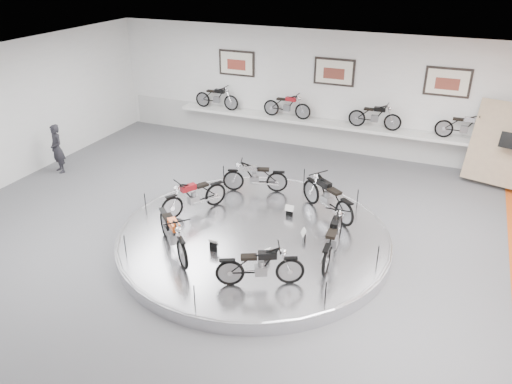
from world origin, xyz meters
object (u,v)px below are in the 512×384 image
at_px(bike_b, 255,176).
at_px(bike_e, 260,266).
at_px(bike_d, 173,233).
at_px(visitor, 57,149).
at_px(shelf, 329,124).
at_px(bike_c, 194,196).
at_px(bike_f, 333,238).
at_px(bike_a, 328,196).
at_px(display_platform, 254,238).

relative_size(bike_b, bike_e, 1.01).
height_order(bike_d, visitor, visitor).
bearing_deg(bike_b, bike_d, 64.35).
relative_size(shelf, bike_c, 7.00).
distance_m(bike_b, bike_c, 1.95).
distance_m(bike_d, bike_f, 3.46).
bearing_deg(bike_a, bike_f, 145.35).
bearing_deg(visitor, display_platform, 12.99).
height_order(bike_b, bike_c, bike_c).
relative_size(bike_b, visitor, 0.99).
xyz_separation_m(bike_a, bike_c, (-3.11, -1.20, -0.03)).
xyz_separation_m(bike_e, visitor, (-8.17, 3.34, 0.02)).
distance_m(shelf, bike_b, 4.43).
relative_size(bike_b, bike_d, 0.89).
xyz_separation_m(display_platform, shelf, (0.00, 6.40, 0.85)).
bearing_deg(bike_f, bike_b, 46.41).
bearing_deg(bike_d, bike_c, 147.38).
xyz_separation_m(bike_c, bike_e, (2.68, -2.15, -0.02)).
bearing_deg(visitor, bike_e, 2.67).
relative_size(bike_a, bike_f, 1.02).
xyz_separation_m(bike_f, visitor, (-9.23, 1.82, -0.02)).
height_order(bike_a, visitor, visitor).
relative_size(bike_d, bike_e, 1.13).
distance_m(display_platform, bike_f, 2.09).
bearing_deg(bike_c, shelf, -165.46).
bearing_deg(visitor, bike_f, 13.71).
bearing_deg(bike_c, bike_f, 111.17).
xyz_separation_m(bike_b, bike_f, (2.81, -2.35, 0.04)).
relative_size(bike_e, visitor, 0.98).
distance_m(bike_f, visitor, 9.41).
xyz_separation_m(bike_c, bike_f, (3.74, -0.64, 0.02)).
height_order(bike_f, visitor, visitor).
height_order(shelf, bike_b, bike_b).
xyz_separation_m(shelf, visitor, (-7.26, -4.87, -0.24)).
bearing_deg(bike_b, display_platform, 93.82).
bearing_deg(visitor, bike_b, 29.57).
relative_size(bike_d, bike_f, 1.02).
bearing_deg(visitor, bike_d, -1.69).
distance_m(bike_a, bike_d, 3.99).
bearing_deg(bike_c, bike_a, 142.07).
bearing_deg(bike_c, bike_e, 82.14).
bearing_deg(bike_a, display_platform, 85.62).
bearing_deg(bike_c, bike_b, -177.82).
bearing_deg(bike_e, bike_c, 115.49).
bearing_deg(visitor, bike_a, 25.03).
relative_size(bike_c, visitor, 1.03).
xyz_separation_m(bike_c, visitor, (-5.48, 1.18, 0.00)).
distance_m(bike_b, bike_f, 3.66).
distance_m(display_platform, visitor, 7.44).
xyz_separation_m(bike_b, bike_c, (-0.94, -1.71, 0.02)).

